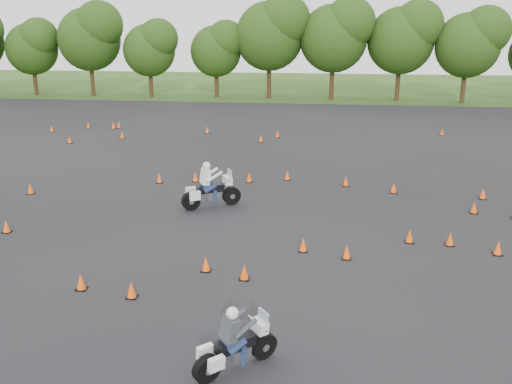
# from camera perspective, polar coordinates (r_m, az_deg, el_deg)

# --- Properties ---
(ground) EXTENTS (140.00, 140.00, 0.00)m
(ground) POSITION_cam_1_polar(r_m,az_deg,el_deg) (18.02, -1.65, -7.29)
(ground) COLOR #2D5119
(ground) RESTS_ON ground
(asphalt_pad) EXTENTS (62.00, 62.00, 0.00)m
(asphalt_pad) POSITION_cam_1_polar(r_m,az_deg,el_deg) (23.58, 0.62, -1.40)
(asphalt_pad) COLOR black
(asphalt_pad) RESTS_ON ground
(treeline) EXTENTS (87.08, 32.55, 10.39)m
(treeline) POSITION_cam_1_polar(r_m,az_deg,el_deg) (51.00, 6.70, 13.54)
(treeline) COLOR #233F12
(treeline) RESTS_ON ground
(traffic_cones) EXTENTS (36.54, 33.04, 0.45)m
(traffic_cones) POSITION_cam_1_polar(r_m,az_deg,el_deg) (23.05, 0.28, -1.24)
(traffic_cones) COLOR #FF540A
(traffic_cones) RESTS_ON asphalt_pad
(rider_grey) EXTENTS (1.99, 1.96, 1.65)m
(rider_grey) POSITION_cam_1_polar(r_m,az_deg,el_deg) (12.65, -2.12, -14.20)
(rider_grey) COLOR #383C3F
(rider_grey) RESTS_ON ground
(rider_white) EXTENTS (2.56, 2.01, 1.96)m
(rider_white) POSITION_cam_1_polar(r_m,az_deg,el_deg) (23.22, -4.53, 0.78)
(rider_white) COLOR silver
(rider_white) RESTS_ON ground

